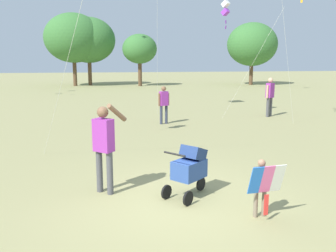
{
  "coord_description": "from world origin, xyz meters",
  "views": [
    {
      "loc": [
        -1.17,
        -6.39,
        2.72
      ],
      "look_at": [
        -0.02,
        1.01,
        1.3
      ],
      "focal_mm": 39.16,
      "sensor_mm": 36.0,
      "label": 1
    }
  ],
  "objects_px": {
    "person_adult_flyer": "(104,142)",
    "person_red_shirt": "(164,102)",
    "stroller": "(190,167)",
    "kite_green_novelty": "(226,9)",
    "child_with_butterfly_kite": "(262,183)",
    "person_sitting_far": "(270,94)"
  },
  "relations": [
    {
      "from": "person_adult_flyer",
      "to": "person_red_shirt",
      "type": "relative_size",
      "value": 1.19
    },
    {
      "from": "stroller",
      "to": "kite_green_novelty",
      "type": "height_order",
      "value": "kite_green_novelty"
    },
    {
      "from": "child_with_butterfly_kite",
      "to": "person_adult_flyer",
      "type": "height_order",
      "value": "person_adult_flyer"
    },
    {
      "from": "stroller",
      "to": "person_sitting_far",
      "type": "relative_size",
      "value": 0.58
    },
    {
      "from": "kite_green_novelty",
      "to": "stroller",
      "type": "bearing_deg",
      "value": -111.0
    },
    {
      "from": "child_with_butterfly_kite",
      "to": "person_adult_flyer",
      "type": "bearing_deg",
      "value": 149.11
    },
    {
      "from": "person_adult_flyer",
      "to": "kite_green_novelty",
      "type": "height_order",
      "value": "kite_green_novelty"
    },
    {
      "from": "person_red_shirt",
      "to": "person_sitting_far",
      "type": "relative_size",
      "value": 0.87
    },
    {
      "from": "person_adult_flyer",
      "to": "kite_green_novelty",
      "type": "relative_size",
      "value": 0.36
    },
    {
      "from": "kite_green_novelty",
      "to": "child_with_butterfly_kite",
      "type": "bearing_deg",
      "value": -103.64
    },
    {
      "from": "child_with_butterfly_kite",
      "to": "stroller",
      "type": "xyz_separation_m",
      "value": [
        -1.0,
        1.14,
        -0.02
      ]
    },
    {
      "from": "kite_green_novelty",
      "to": "person_sitting_far",
      "type": "xyz_separation_m",
      "value": [
        2.21,
        0.02,
        -3.68
      ]
    },
    {
      "from": "person_adult_flyer",
      "to": "person_red_shirt",
      "type": "distance_m",
      "value": 7.84
    },
    {
      "from": "person_red_shirt",
      "to": "person_adult_flyer",
      "type": "bearing_deg",
      "value": -106.82
    },
    {
      "from": "person_sitting_far",
      "to": "child_with_butterfly_kite",
      "type": "bearing_deg",
      "value": -114.63
    },
    {
      "from": "stroller",
      "to": "person_sitting_far",
      "type": "height_order",
      "value": "person_sitting_far"
    },
    {
      "from": "child_with_butterfly_kite",
      "to": "person_sitting_far",
      "type": "xyz_separation_m",
      "value": [
        4.68,
        10.21,
        0.43
      ]
    },
    {
      "from": "person_adult_flyer",
      "to": "person_sitting_far",
      "type": "height_order",
      "value": "person_adult_flyer"
    },
    {
      "from": "child_with_butterfly_kite",
      "to": "person_red_shirt",
      "type": "relative_size",
      "value": 0.66
    },
    {
      "from": "stroller",
      "to": "person_red_shirt",
      "type": "height_order",
      "value": "person_red_shirt"
    },
    {
      "from": "person_red_shirt",
      "to": "kite_green_novelty",
      "type": "bearing_deg",
      "value": 21.17
    },
    {
      "from": "child_with_butterfly_kite",
      "to": "kite_green_novelty",
      "type": "bearing_deg",
      "value": 76.36
    }
  ]
}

